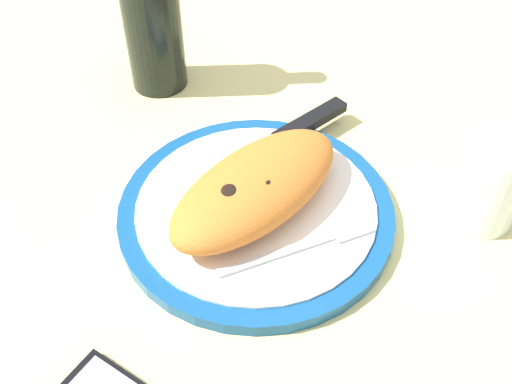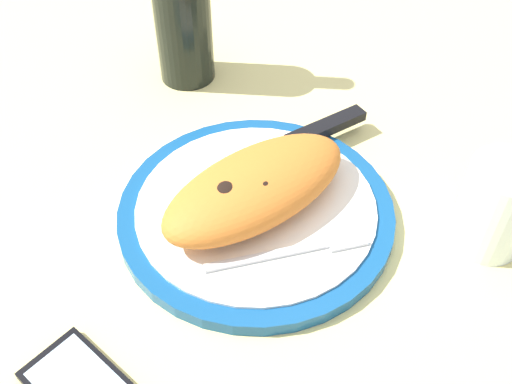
{
  "view_description": "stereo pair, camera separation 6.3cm",
  "coord_description": "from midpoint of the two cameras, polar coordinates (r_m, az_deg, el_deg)",
  "views": [
    {
      "loc": [
        -24.26,
        -36.28,
        48.73
      ],
      "look_at": [
        0.0,
        0.0,
        3.86
      ],
      "focal_mm": 42.37,
      "sensor_mm": 36.0,
      "label": 1
    },
    {
      "loc": [
        -18.83,
        -39.38,
        48.73
      ],
      "look_at": [
        0.0,
        0.0,
        3.86
      ],
      "focal_mm": 42.37,
      "sensor_mm": 36.0,
      "label": 2
    }
  ],
  "objects": [
    {
      "name": "knife",
      "position": [
        0.72,
        7.35,
        5.15
      ],
      "size": [
        23.43,
        4.63,
        1.2
      ],
      "color": "silver",
      "rests_on": "plate"
    },
    {
      "name": "calzone",
      "position": [
        0.62,
        3.0,
        0.23
      ],
      "size": [
        23.77,
        14.84,
        5.4
      ],
      "color": "orange",
      "rests_on": "plate"
    },
    {
      "name": "water_glass",
      "position": [
        0.66,
        24.19,
        -1.75
      ],
      "size": [
        7.43,
        7.43,
        9.99
      ],
      "color": "silver",
      "rests_on": "ground_plane"
    },
    {
      "name": "fork",
      "position": [
        0.6,
        7.41,
        -5.5
      ],
      "size": [
        16.52,
        4.7,
        0.4
      ],
      "color": "silver",
      "rests_on": "plate"
    },
    {
      "name": "ground_plane",
      "position": [
        0.66,
        2.69,
        -3.36
      ],
      "size": [
        150.0,
        150.0,
        3.0
      ],
      "primitive_type": "cube",
      "color": "#E5D684"
    },
    {
      "name": "plate",
      "position": [
        0.65,
        2.76,
        -1.97
      ],
      "size": [
        29.47,
        29.47,
        1.86
      ],
      "color": "navy",
      "rests_on": "ground_plane"
    },
    {
      "name": "wine_bottle",
      "position": [
        0.8,
        -4.74,
        17.16
      ],
      "size": [
        7.41,
        7.41,
        27.72
      ],
      "color": "black",
      "rests_on": "ground_plane"
    }
  ]
}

